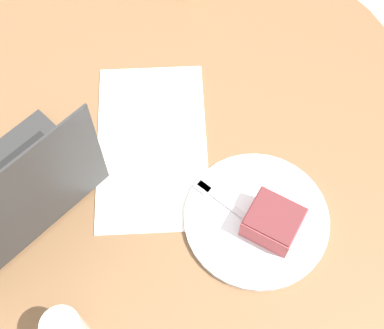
# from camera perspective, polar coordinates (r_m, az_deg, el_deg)

# --- Properties ---
(ground_plane) EXTENTS (12.00, 12.00, 0.00)m
(ground_plane) POSITION_cam_1_polar(r_m,az_deg,el_deg) (1.73, -3.88, -9.18)
(ground_plane) COLOR #B7AD9E
(dining_table) EXTENTS (1.21, 1.21, 0.74)m
(dining_table) POSITION_cam_1_polar(r_m,az_deg,el_deg) (1.16, -5.73, 0.48)
(dining_table) COLOR brown
(dining_table) RESTS_ON ground_plane
(paper_document) EXTENTS (0.41, 0.30, 0.00)m
(paper_document) POSITION_cam_1_polar(r_m,az_deg,el_deg) (1.04, -4.29, 2.19)
(paper_document) COLOR white
(paper_document) RESTS_ON dining_table
(plate) EXTENTS (0.26, 0.26, 0.01)m
(plate) POSITION_cam_1_polar(r_m,az_deg,el_deg) (0.97, 6.89, -5.78)
(plate) COLOR silver
(plate) RESTS_ON dining_table
(cake_slice) EXTENTS (0.10, 0.11, 0.06)m
(cake_slice) POSITION_cam_1_polar(r_m,az_deg,el_deg) (0.94, 8.65, -6.04)
(cake_slice) COLOR #B74C51
(cake_slice) RESTS_ON plate
(fork) EXTENTS (0.09, 0.16, 0.00)m
(fork) POSITION_cam_1_polar(r_m,az_deg,el_deg) (0.97, 3.74, -4.19)
(fork) COLOR silver
(fork) RESTS_ON plate
(laptop) EXTENTS (0.38, 0.35, 0.25)m
(laptop) POSITION_cam_1_polar(r_m,az_deg,el_deg) (0.98, -19.01, -3.63)
(laptop) COLOR #2D2D2D
(laptop) RESTS_ON dining_table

